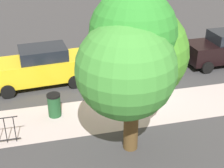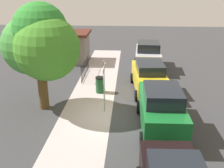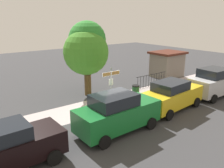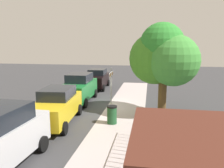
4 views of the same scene
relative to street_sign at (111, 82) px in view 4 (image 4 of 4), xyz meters
The scene contains 9 objects.
ground_plane 1.95m from the street_sign, 140.33° to the right, with size 60.00×60.00×0.00m, color #38383A.
sidewalk_strip 2.55m from the street_sign, 30.66° to the left, with size 24.00×2.60×0.00m, color #B2A4A4.
street_sign is the anchor object (origin of this frame).
shade_tree 3.60m from the street_sign, 86.52° to the left, with size 3.86×4.15×5.52m.
car_black 7.38m from the street_sign, 159.39° to the right, with size 4.17×2.03×1.84m.
car_green 3.27m from the street_sign, 121.07° to the right, with size 4.54×2.07×2.08m.
car_yellow 3.98m from the street_sign, 39.34° to the right, with size 4.61×2.23×1.89m.
iron_fence 6.17m from the street_sign, 18.35° to the left, with size 3.51×0.04×1.07m.
trash_bin 2.98m from the street_sign, 10.82° to the left, with size 0.55×0.55×0.98m.
Camera 4 is at (14.53, 2.86, 4.25)m, focal length 36.05 mm.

